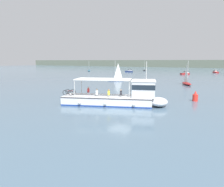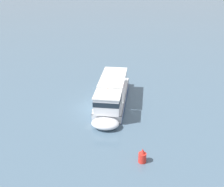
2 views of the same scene
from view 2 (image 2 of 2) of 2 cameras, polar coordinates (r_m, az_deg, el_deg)
ground_plane at (r=33.95m, az=-2.91°, el=-2.90°), size 400.00×400.00×0.00m
ferry_main at (r=33.49m, az=-0.22°, el=-1.33°), size 12.93×7.65×5.32m
channel_buoy at (r=25.26m, az=6.13°, el=-12.53°), size 0.70×0.70×1.40m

